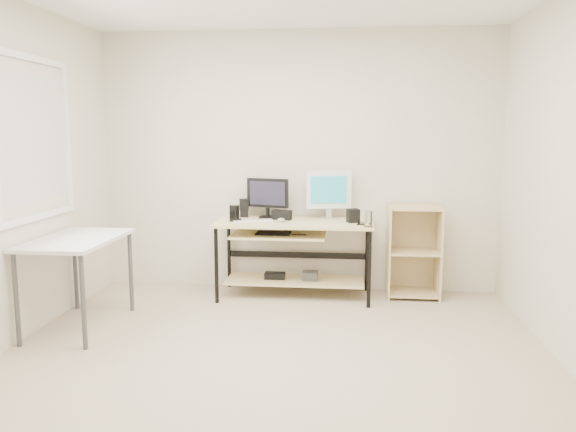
% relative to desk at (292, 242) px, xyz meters
% --- Properties ---
extents(room, '(4.01, 4.01, 2.62)m').
position_rel_desk_xyz_m(room, '(-0.11, -1.62, 0.78)').
color(room, '#B9A88E').
rests_on(room, ground).
extents(desk, '(1.50, 0.65, 0.75)m').
position_rel_desk_xyz_m(desk, '(0.00, 0.00, 0.00)').
color(desk, beige).
rests_on(desk, ground).
extents(side_table, '(0.60, 1.00, 0.75)m').
position_rel_desk_xyz_m(side_table, '(-1.65, -1.06, 0.13)').
color(side_table, silver).
rests_on(side_table, ground).
extents(shelf_unit, '(0.50, 0.40, 0.90)m').
position_rel_desk_xyz_m(shelf_unit, '(1.18, 0.16, -0.09)').
color(shelf_unit, '#D9C187').
rests_on(shelf_unit, ground).
extents(black_monitor, '(0.43, 0.18, 0.40)m').
position_rel_desk_xyz_m(black_monitor, '(-0.26, 0.16, 0.44)').
color(black_monitor, black).
rests_on(black_monitor, desk).
extents(white_imac, '(0.44, 0.14, 0.48)m').
position_rel_desk_xyz_m(white_imac, '(0.35, 0.19, 0.49)').
color(white_imac, silver).
rests_on(white_imac, desk).
extents(keyboard, '(0.39, 0.20, 0.01)m').
position_rel_desk_xyz_m(keyboard, '(-0.37, -0.05, 0.22)').
color(keyboard, silver).
rests_on(keyboard, desk).
extents(mouse, '(0.08, 0.12, 0.04)m').
position_rel_desk_xyz_m(mouse, '(-0.10, -0.07, 0.23)').
color(mouse, '#BABABF').
rests_on(mouse, desk).
extents(center_speaker, '(0.20, 0.13, 0.09)m').
position_rel_desk_xyz_m(center_speaker, '(-0.11, 0.07, 0.26)').
color(center_speaker, black).
rests_on(center_speaker, desk).
extents(speaker_left, '(0.11, 0.11, 0.18)m').
position_rel_desk_xyz_m(speaker_left, '(-0.51, 0.21, 0.31)').
color(speaker_left, black).
rests_on(speaker_left, desk).
extents(speaker_right, '(0.13, 0.13, 0.13)m').
position_rel_desk_xyz_m(speaker_right, '(0.59, -0.02, 0.28)').
color(speaker_right, black).
rests_on(speaker_right, desk).
extents(audio_controller, '(0.09, 0.08, 0.16)m').
position_rel_desk_xyz_m(audio_controller, '(-0.55, -0.10, 0.29)').
color(audio_controller, black).
rests_on(audio_controller, desk).
extents(volume_puck, '(0.08, 0.08, 0.03)m').
position_rel_desk_xyz_m(volume_puck, '(-0.51, -0.08, 0.23)').
color(volume_puck, black).
rests_on(volume_puck, desk).
extents(smartphone, '(0.10, 0.14, 0.01)m').
position_rel_desk_xyz_m(smartphone, '(0.67, -0.13, 0.22)').
color(smartphone, black).
rests_on(smartphone, desk).
extents(coaster, '(0.11, 0.11, 0.01)m').
position_rel_desk_xyz_m(coaster, '(0.72, -0.28, 0.21)').
color(coaster, '#9A7945').
rests_on(coaster, desk).
extents(drinking_glass, '(0.09, 0.09, 0.14)m').
position_rel_desk_xyz_m(drinking_glass, '(0.72, -0.28, 0.29)').
color(drinking_glass, white).
rests_on(drinking_glass, coaster).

